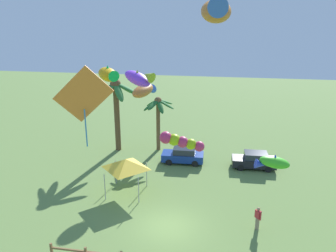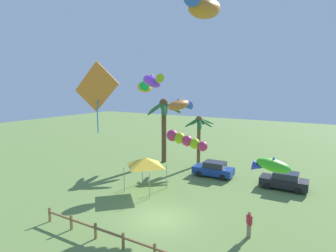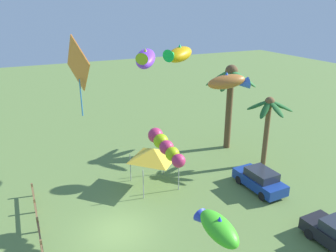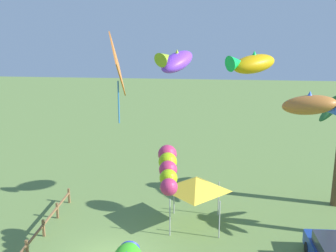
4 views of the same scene
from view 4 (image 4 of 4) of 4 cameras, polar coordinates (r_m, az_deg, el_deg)
rail_fence at (r=22.01m, az=-18.68°, el=-15.36°), size 12.56×0.12×0.95m
festival_tent at (r=23.11m, az=3.81°, el=-7.87°), size 2.86×2.86×2.85m
kite_fish_1 at (r=20.01m, az=1.00°, el=8.87°), size 2.68×2.11×1.39m
kite_diamond_3 at (r=23.06m, az=-6.89°, el=8.13°), size 3.62×0.71×5.05m
kite_tube_4 at (r=18.22m, az=0.00°, el=-5.68°), size 3.11×1.08×1.41m
kite_fish_5 at (r=23.61m, az=11.30°, el=8.36°), size 2.76×3.20×1.38m
kite_fish_6 at (r=22.27m, az=19.11°, el=2.66°), size 2.18×3.30×1.40m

